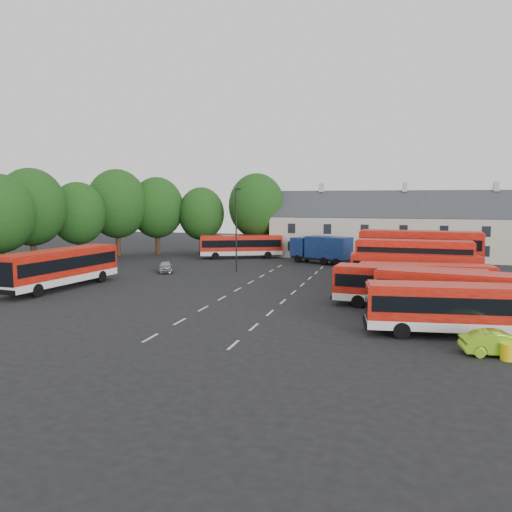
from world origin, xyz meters
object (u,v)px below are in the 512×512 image
object	(u,v)px
box_truck	(322,248)
lime_car	(500,343)
lamppost	(236,228)
bus_dd_south	(413,260)
bus_row_a	(461,305)
bus_west	(60,265)
silver_car	(165,266)
grit_bin	(508,352)

from	to	relation	value
box_truck	lime_car	bearing A→B (deg)	-43.47
lamppost	lime_car	bearing A→B (deg)	-47.58
lamppost	bus_dd_south	bearing A→B (deg)	-12.07
bus_row_a	bus_west	size ratio (longest dim) A/B	0.87
silver_car	lamppost	bearing A→B (deg)	-9.31
grit_bin	bus_west	bearing A→B (deg)	162.21
silver_car	bus_west	bearing A→B (deg)	-137.43
silver_car	grit_bin	distance (m)	37.22
box_truck	silver_car	bearing A→B (deg)	-117.96
grit_bin	lamppost	distance (m)	33.58
silver_car	lime_car	distance (m)	36.58
bus_dd_south	bus_row_a	bearing A→B (deg)	-80.64
box_truck	lamppost	distance (m)	12.82
bus_row_a	bus_west	distance (m)	33.08
box_truck	lamppost	bearing A→B (deg)	-104.94
bus_row_a	bus_west	bearing A→B (deg)	160.32
bus_west	bus_dd_south	bearing A→B (deg)	-65.62
box_truck	lime_car	size ratio (longest dim) A/B	2.11
bus_west	grit_bin	distance (m)	35.86
bus_dd_south	grit_bin	distance (m)	21.37
silver_car	lime_car	size ratio (longest dim) A/B	0.97
bus_dd_south	lime_car	size ratio (longest dim) A/B	2.72
bus_row_a	bus_dd_south	xyz separation A→B (m)	(-2.25, 16.91, 0.58)
bus_west	lamppost	size ratio (longest dim) A/B	1.38
bus_dd_south	box_truck	distance (m)	17.15
lamppost	grit_bin	bearing A→B (deg)	-48.13
bus_row_a	silver_car	size ratio (longest dim) A/B	2.96
bus_row_a	lime_car	world-z (taller)	bus_row_a
lime_car	lamppost	xyz separation A→B (m)	(-21.98, 24.05, 4.20)
bus_dd_south	lime_car	distance (m)	20.59
bus_row_a	bus_west	xyz separation A→B (m)	(-32.34, 6.95, 0.28)
silver_car	lime_car	world-z (taller)	silver_car
bus_west	silver_car	world-z (taller)	bus_west
lime_car	grit_bin	world-z (taller)	lime_car
bus_west	grit_bin	size ratio (longest dim) A/B	14.86
bus_row_a	silver_car	world-z (taller)	bus_row_a
box_truck	silver_car	xyz separation A→B (m)	(-15.20, -11.99, -1.26)
box_truck	bus_west	bearing A→B (deg)	-106.09
silver_car	box_truck	bearing A→B (deg)	12.01
bus_dd_south	silver_car	world-z (taller)	bus_dd_south
bus_west	box_truck	world-z (taller)	bus_west
box_truck	grit_bin	size ratio (longest dim) A/B	9.49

